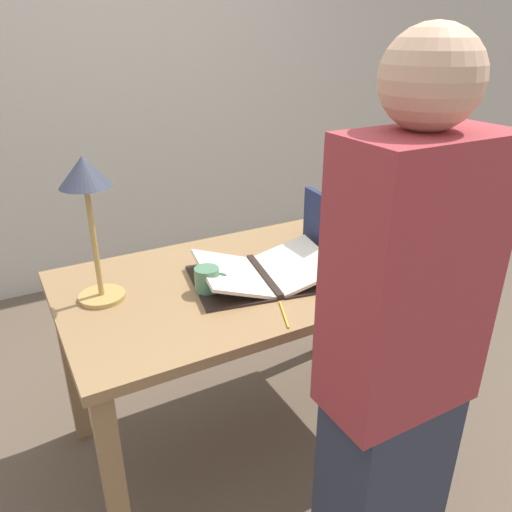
# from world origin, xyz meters

# --- Properties ---
(ground_plane) EXTENTS (12.00, 12.00, 0.00)m
(ground_plane) POSITION_xyz_m (0.00, 0.00, 0.00)
(ground_plane) COLOR brown
(wall_back) EXTENTS (8.00, 0.06, 2.60)m
(wall_back) POSITION_xyz_m (0.00, 1.83, 1.30)
(wall_back) COLOR #BCB7A8
(wall_back) RESTS_ON ground_plane
(reading_desk) EXTENTS (1.35, 0.80, 0.77)m
(reading_desk) POSITION_xyz_m (0.00, 0.00, 0.67)
(reading_desk) COLOR #937047
(reading_desk) RESTS_ON ground_plane
(open_book) EXTENTS (0.56, 0.44, 0.08)m
(open_book) POSITION_xyz_m (0.04, -0.05, 0.79)
(open_book) COLOR black
(open_book) RESTS_ON reading_desk
(book_stack_tall) EXTENTS (0.23, 0.31, 0.16)m
(book_stack_tall) POSITION_xyz_m (0.48, 0.02, 0.84)
(book_stack_tall) COLOR #234C2D
(book_stack_tall) RESTS_ON reading_desk
(book_standing_upright) EXTENTS (0.04, 0.19, 0.26)m
(book_standing_upright) POSITION_xyz_m (0.33, 0.03, 0.90)
(book_standing_upright) COLOR #1E284C
(book_standing_upright) RESTS_ON reading_desk
(reading_lamp) EXTENTS (0.16, 0.16, 0.48)m
(reading_lamp) POSITION_xyz_m (-0.51, 0.08, 1.14)
(reading_lamp) COLOR tan
(reading_lamp) RESTS_ON reading_desk
(coffee_mug) EXTENTS (0.11, 0.09, 0.09)m
(coffee_mug) POSITION_xyz_m (-0.18, -0.05, 0.81)
(coffee_mug) COLOR #4C7F5B
(coffee_mug) RESTS_ON reading_desk
(pencil) EXTENTS (0.06, 0.15, 0.01)m
(pencil) POSITION_xyz_m (-0.03, -0.31, 0.77)
(pencil) COLOR gold
(pencil) RESTS_ON reading_desk
(person_reader) EXTENTS (0.36, 0.22, 1.61)m
(person_reader) POSITION_xyz_m (0.00, -0.77, 0.80)
(person_reader) COLOR #2D3342
(person_reader) RESTS_ON ground_plane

